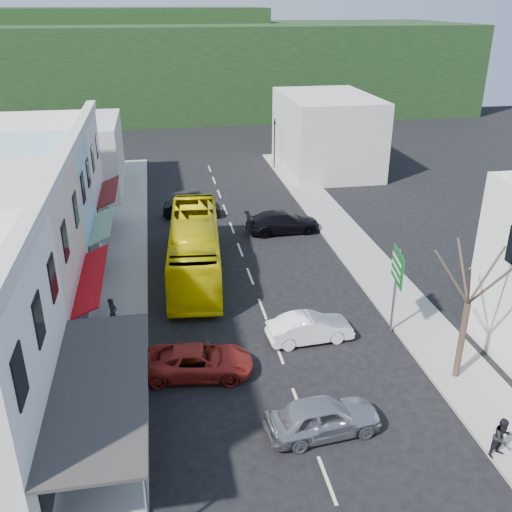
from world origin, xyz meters
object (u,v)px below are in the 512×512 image
(bus, at_px, (195,249))
(direction_sign, at_px, (395,292))
(traffic_signal, at_px, (274,144))
(car_red, at_px, (199,360))
(car_white, at_px, (310,328))
(pedestrian_right, at_px, (502,436))
(car_silver, at_px, (323,418))
(street_tree, at_px, (468,303))
(pedestrian_left, at_px, (113,311))

(bus, height_order, direction_sign, direction_sign)
(direction_sign, bearing_deg, traffic_signal, 98.89)
(bus, distance_m, car_red, 10.27)
(car_white, height_order, pedestrian_right, pedestrian_right)
(car_silver, relative_size, direction_sign, 0.99)
(street_tree, distance_m, traffic_signal, 34.29)
(car_red, xyz_separation_m, pedestrian_right, (10.09, -6.91, 0.30))
(traffic_signal, bearing_deg, car_silver, 64.98)
(street_tree, bearing_deg, car_silver, -160.90)
(car_silver, height_order, street_tree, street_tree)
(car_red, relative_size, pedestrian_right, 2.71)
(bus, bearing_deg, direction_sign, -38.62)
(car_white, height_order, traffic_signal, traffic_signal)
(car_silver, height_order, pedestrian_right, pedestrian_right)
(pedestrian_left, xyz_separation_m, traffic_signal, (13.81, 27.54, 1.41))
(pedestrian_left, relative_size, pedestrian_right, 1.00)
(pedestrian_left, relative_size, traffic_signal, 0.35)
(car_silver, distance_m, car_red, 6.23)
(bus, distance_m, traffic_signal, 23.73)
(street_tree, bearing_deg, pedestrian_left, 155.55)
(car_red, relative_size, pedestrian_left, 2.71)
(car_white, bearing_deg, pedestrian_right, -156.39)
(car_silver, relative_size, street_tree, 0.60)
(car_red, bearing_deg, pedestrian_left, 48.14)
(street_tree, bearing_deg, pedestrian_right, -99.89)
(car_white, relative_size, car_red, 0.96)
(direction_sign, bearing_deg, car_silver, -120.41)
(car_silver, distance_m, pedestrian_left, 12.13)
(car_white, bearing_deg, car_silver, 165.00)
(street_tree, relative_size, traffic_signal, 1.53)
(bus, relative_size, pedestrian_left, 6.82)
(car_red, bearing_deg, car_silver, -129.20)
(pedestrian_left, bearing_deg, street_tree, -95.05)
(traffic_signal, bearing_deg, bus, 50.70)
(bus, height_order, traffic_signal, traffic_signal)
(car_red, height_order, pedestrian_right, pedestrian_right)
(bus, relative_size, direction_sign, 2.60)
(direction_sign, height_order, traffic_signal, traffic_signal)
(street_tree, bearing_deg, direction_sign, 108.04)
(car_silver, relative_size, car_white, 1.00)
(car_silver, bearing_deg, street_tree, -76.97)
(pedestrian_left, xyz_separation_m, direction_sign, (13.44, -2.67, 1.23))
(car_silver, xyz_separation_m, direction_sign, (5.32, 6.34, 1.53))
(car_silver, bearing_deg, car_white, -16.65)
(car_white, xyz_separation_m, street_tree, (5.45, -4.03, 2.99))
(car_silver, distance_m, direction_sign, 8.41)
(pedestrian_left, bearing_deg, traffic_signal, -7.23)
(car_red, height_order, street_tree, street_tree)
(pedestrian_left, bearing_deg, car_red, -119.91)
(car_silver, distance_m, traffic_signal, 37.03)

